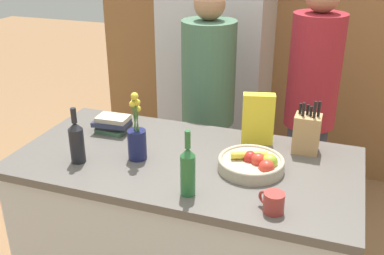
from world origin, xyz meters
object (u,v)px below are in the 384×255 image
at_px(fruit_bowl, 253,163).
at_px(coffee_mug, 273,202).
at_px(person_in_blue, 311,102).
at_px(book_stack, 113,124).
at_px(bottle_vinegar, 77,141).
at_px(refrigerator, 217,56).
at_px(bottle_oil, 188,170).
at_px(flower_vase, 137,139).
at_px(cereal_box, 258,119).
at_px(person_at_sink, 208,102).
at_px(knife_block, 307,133).

height_order(fruit_bowl, coffee_mug, fruit_bowl).
relative_size(coffee_mug, person_in_blue, 0.07).
bearing_deg(book_stack, bottle_vinegar, -88.20).
height_order(fruit_bowl, bottle_vinegar, bottle_vinegar).
distance_m(refrigerator, fruit_bowl, 1.59).
relative_size(book_stack, bottle_oil, 0.69).
bearing_deg(flower_vase, cereal_box, 35.82).
distance_m(person_at_sink, person_in_blue, 0.64).
height_order(cereal_box, coffee_mug, cereal_box).
xyz_separation_m(bottle_oil, person_at_sink, (-0.25, 1.06, -0.12)).
xyz_separation_m(fruit_bowl, coffee_mug, (0.15, -0.29, 0.00)).
height_order(fruit_bowl, knife_block, knife_block).
distance_m(refrigerator, person_at_sink, 0.72).
bearing_deg(coffee_mug, book_stack, 154.14).
bearing_deg(bottle_oil, bottle_vinegar, 170.84).
relative_size(cereal_box, coffee_mug, 2.39).
distance_m(refrigerator, person_in_blue, 0.99).
distance_m(refrigerator, book_stack, 1.32).
relative_size(person_at_sink, person_in_blue, 0.96).
height_order(refrigerator, bottle_vinegar, refrigerator).
bearing_deg(knife_block, bottle_vinegar, -154.88).
distance_m(fruit_bowl, bottle_vinegar, 0.82).
height_order(flower_vase, coffee_mug, flower_vase).
distance_m(flower_vase, bottle_vinegar, 0.28).
distance_m(flower_vase, coffee_mug, 0.73).
distance_m(knife_block, coffee_mug, 0.58).
distance_m(coffee_mug, bottle_oil, 0.36).
bearing_deg(person_in_blue, bottle_oil, -112.23).
xyz_separation_m(fruit_bowl, flower_vase, (-0.55, -0.07, 0.07)).
relative_size(coffee_mug, bottle_vinegar, 0.41).
bearing_deg(fruit_bowl, coffee_mug, -63.65).
bearing_deg(coffee_mug, fruit_bowl, 116.35).
distance_m(flower_vase, book_stack, 0.36).
relative_size(knife_block, bottle_oil, 0.95).
relative_size(fruit_bowl, bottle_vinegar, 1.12).
bearing_deg(book_stack, coffee_mug, -25.86).
bearing_deg(bottle_oil, person_in_blue, 71.63).
bearing_deg(fruit_bowl, knife_block, 53.59).
height_order(coffee_mug, person_at_sink, person_at_sink).
bearing_deg(fruit_bowl, bottle_oil, -126.20).
bearing_deg(flower_vase, knife_block, 24.74).
distance_m(fruit_bowl, bottle_oil, 0.36).
bearing_deg(person_in_blue, person_at_sink, -176.74).
bearing_deg(bottle_oil, fruit_bowl, 53.80).
bearing_deg(cereal_box, refrigerator, 115.66).
xyz_separation_m(bottle_vinegar, person_at_sink, (0.34, 0.97, -0.11)).
bearing_deg(knife_block, person_at_sink, 143.04).
bearing_deg(bottle_oil, person_at_sink, 103.21).
height_order(flower_vase, bottle_vinegar, flower_vase).
bearing_deg(refrigerator, bottle_vinegar, -96.55).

